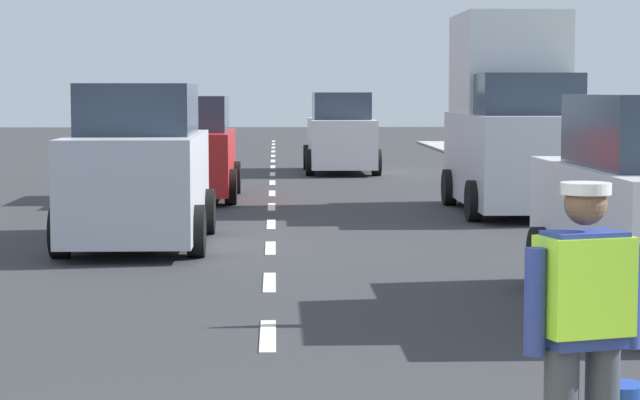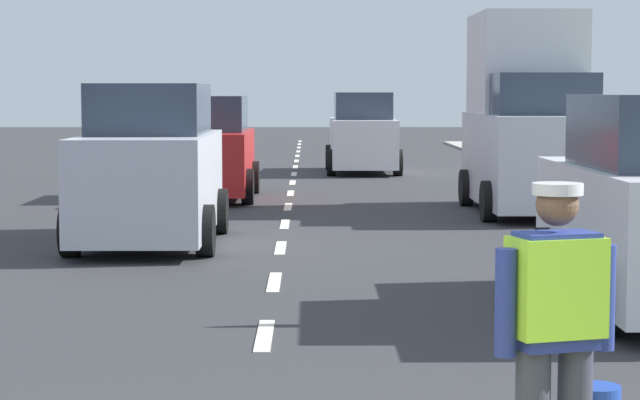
{
  "view_description": "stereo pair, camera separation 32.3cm",
  "coord_description": "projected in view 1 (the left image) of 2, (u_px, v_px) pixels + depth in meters",
  "views": [
    {
      "loc": [
        0.07,
        -4.84,
        2.13
      ],
      "look_at": [
        0.5,
        6.77,
        1.1
      ],
      "focal_mm": 68.65,
      "sensor_mm": 36.0,
      "label": 1
    },
    {
      "loc": [
        0.39,
        -4.85,
        2.13
      ],
      "look_at": [
        0.5,
        6.77,
        1.1
      ],
      "focal_mm": 68.65,
      "sensor_mm": 36.0,
      "label": 2
    }
  ],
  "objects": [
    {
      "name": "car_outgoing_far",
      "position": [
        341.0,
        135.0,
        32.23
      ],
      "size": [
        1.91,
        4.12,
        2.11
      ],
      "color": "silver",
      "rests_on": "ground"
    },
    {
      "name": "car_oncoming_second",
      "position": [
        190.0,
        151.0,
        24.27
      ],
      "size": [
        1.92,
        4.1,
        2.05
      ],
      "color": "red",
      "rests_on": "ground"
    },
    {
      "name": "delivery_truck",
      "position": [
        514.0,
        121.0,
        21.67
      ],
      "size": [
        2.16,
        4.6,
        3.54
      ],
      "color": "silver",
      "rests_on": "ground"
    },
    {
      "name": "road_worker",
      "position": [
        586.0,
        325.0,
        6.3
      ],
      "size": [
        0.71,
        0.51,
        1.67
      ],
      "color": "#383D4C",
      "rests_on": "ground"
    },
    {
      "name": "ground_plane",
      "position": [
        272.0,
        192.0,
        25.91
      ],
      "size": [
        96.0,
        96.0,
        0.0
      ],
      "primitive_type": "plane",
      "color": "#333335"
    },
    {
      "name": "lane_center_line",
      "position": [
        272.0,
        178.0,
        30.09
      ],
      "size": [
        0.14,
        46.4,
        0.01
      ],
      "color": "silver",
      "rests_on": "ground"
    },
    {
      "name": "car_oncoming_lead",
      "position": [
        139.0,
        170.0,
        16.97
      ],
      "size": [
        1.97,
        4.16,
        2.24
      ],
      "color": "silver",
      "rests_on": "ground"
    }
  ]
}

